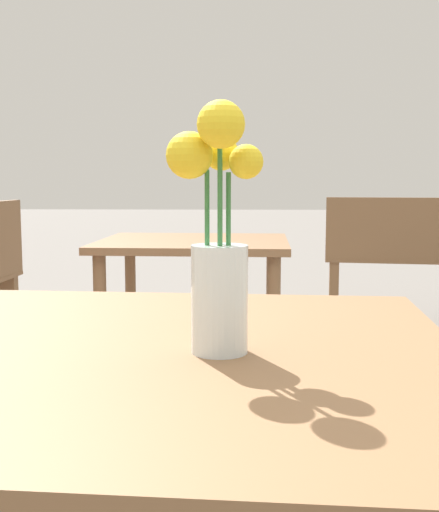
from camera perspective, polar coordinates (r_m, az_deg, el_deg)
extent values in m
cube|color=brown|center=(1.00, -5.84, -8.80)|extent=(0.98, 0.98, 0.03)
cylinder|color=brown|center=(1.59, -17.71, -16.48)|extent=(0.05, 0.05, 0.68)
cylinder|color=brown|center=(1.50, 13.80, -17.96)|extent=(0.05, 0.05, 0.68)
cylinder|color=silver|center=(0.94, 0.00, -3.86)|extent=(0.08, 0.08, 0.16)
cylinder|color=silver|center=(0.94, 0.00, -5.75)|extent=(0.07, 0.07, 0.09)
cylinder|color=#337038|center=(0.93, 0.79, -0.38)|extent=(0.01, 0.01, 0.25)
sphere|color=yellow|center=(0.92, 2.38, 8.38)|extent=(0.05, 0.05, 0.05)
cylinder|color=#337038|center=(0.94, 0.06, 0.12)|extent=(0.01, 0.01, 0.27)
sphere|color=yellow|center=(0.96, 0.15, 9.13)|extent=(0.05, 0.05, 0.05)
cylinder|color=#337038|center=(0.93, -1.10, -0.27)|extent=(0.01, 0.01, 0.26)
sphere|color=yellow|center=(0.92, -2.69, 8.94)|extent=(0.07, 0.07, 0.07)
cylinder|color=#337038|center=(0.91, 0.04, 0.92)|extent=(0.01, 0.01, 0.30)
sphere|color=yellow|center=(0.89, 0.13, 11.63)|extent=(0.07, 0.07, 0.07)
cube|color=brown|center=(4.41, 10.11, -3.06)|extent=(0.10, 0.33, 0.43)
cube|color=brown|center=(2.70, -2.29, 1.13)|extent=(0.81, 0.71, 0.03)
cylinder|color=brown|center=(2.54, -10.49, -7.46)|extent=(0.05, 0.05, 0.68)
cylinder|color=brown|center=(2.47, 4.82, -7.81)|extent=(0.05, 0.05, 0.68)
cylinder|color=brown|center=(3.08, -7.88, -4.89)|extent=(0.05, 0.05, 0.68)
cylinder|color=brown|center=(3.02, 4.63, -5.09)|extent=(0.05, 0.05, 0.68)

